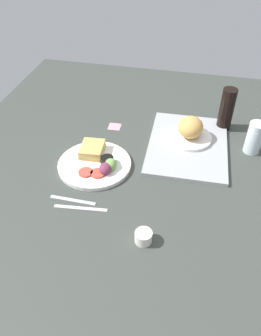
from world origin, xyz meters
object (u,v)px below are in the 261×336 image
plate_with_salad (96,162)px  soda_bottle (227,109)px  espresso_cup (143,237)px  knife (81,208)px  bread_plate_near (190,130)px  serving_tray (188,145)px  fork (73,200)px  drinking_glass (255,138)px  sticky_note (115,127)px

plate_with_salad → soda_bottle: 63.16cm
espresso_cup → knife: bearing=-110.1°
bread_plate_near → espresso_cup: bread_plate_near is taller
soda_bottle → plate_with_salad: bearing=-52.2°
knife → serving_tray: bearing=47.0°
soda_bottle → knife: 78.96cm
bread_plate_near → plate_with_salad: (24.45, -34.95, -4.00)cm
serving_tray → knife: serving_tray is taller
knife → fork: bearing=137.2°
fork → knife: bearing=-36.1°
serving_tray → plate_with_salad: 40.40cm
serving_tray → fork: (41.02, -37.29, -0.55)cm
drinking_glass → fork: drinking_glass is taller
serving_tray → drinking_glass: drinking_glass is taller
serving_tray → plate_with_salad: plate_with_salad is taller
plate_with_salad → knife: size_ratio=1.54×
espresso_cup → fork: size_ratio=0.33×
serving_tray → bread_plate_near: (-4.08, 0.07, 4.88)cm
fork → plate_with_salad: bearing=84.1°
serving_tray → espresso_cup: bearing=-10.0°
fork → sticky_note: size_ratio=3.04×
plate_with_salad → drinking_glass: drinking_glass is taller
serving_tray → bread_plate_near: size_ratio=2.30×
knife → sticky_note: size_ratio=3.39×
drinking_glass → fork: bearing=-55.5°
bread_plate_near → plate_with_salad: bread_plate_near is taller
bread_plate_near → drinking_glass: (1.31, 26.42, 1.15)cm
serving_tray → soda_bottle: bearing=140.9°
serving_tray → espresso_cup: 53.64cm
espresso_cup → fork: espresso_cup is taller
espresso_cup → plate_with_salad: bearing=-141.7°
soda_bottle → sticky_note: soda_bottle is taller
sticky_note → plate_with_salad: bearing=-0.5°
drinking_glass → espresso_cup: size_ratio=2.44×
plate_with_salad → fork: (20.66, -2.41, -1.43)cm
serving_tray → drinking_glass: bearing=96.0°
drinking_glass → sticky_note: size_ratio=2.44×
drinking_glass → soda_bottle: size_ratio=0.70×
drinking_glass → espresso_cup: bearing=-32.8°
bread_plate_near → knife: bread_plate_near is taller
soda_bottle → espresso_cup: size_ratio=3.50×
drinking_glass → plate_with_salad: bearing=-69.3°
espresso_cup → fork: 30.45cm
sticky_note → drinking_glass: bearing=85.1°
knife → espresso_cup: bearing=-26.0°
serving_tray → sticky_note: serving_tray is taller
drinking_glass → knife: (46.80, -59.79, -6.58)cm
plate_with_salad → knife: (23.66, 1.59, -1.43)cm
serving_tray → bread_plate_near: bread_plate_near is taller
knife → plate_with_salad: bearing=87.9°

